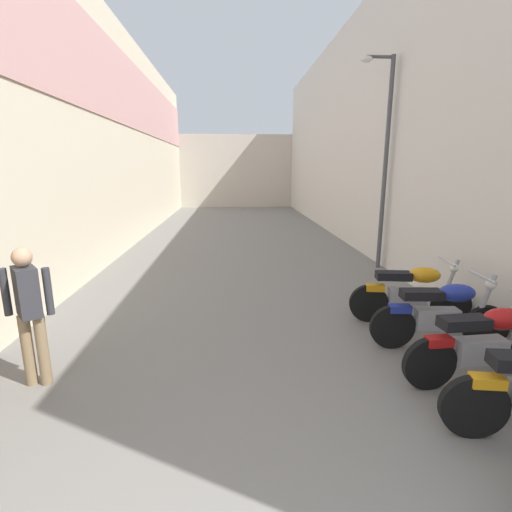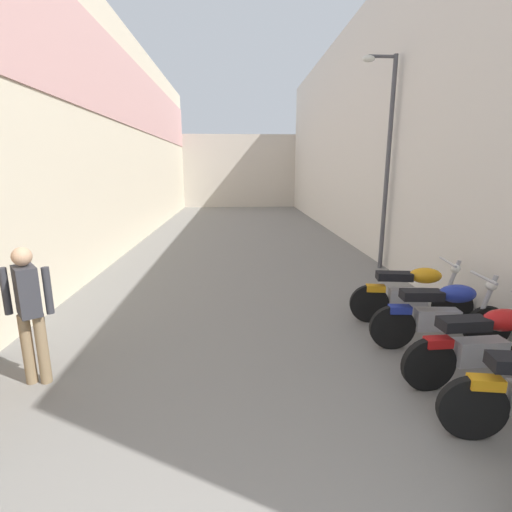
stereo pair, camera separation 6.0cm
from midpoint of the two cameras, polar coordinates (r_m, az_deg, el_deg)
name	(u,v)px [view 1 (the left image)]	position (r m, az deg, el deg)	size (l,w,h in m)	color
ground_plane	(244,258)	(10.19, -2.05, -0.32)	(39.24, 39.24, 0.00)	slate
building_left	(119,138)	(12.34, -20.10, 16.43)	(0.45, 23.24, 6.42)	beige
building_right	(358,133)	(12.56, 14.98, 17.55)	(0.45, 23.24, 6.85)	beige
building_far_end	(236,171)	(24.52, -3.13, 12.67)	(9.79, 2.00, 4.33)	beige
motorcycle_third	(486,343)	(4.92, 31.02, -11.24)	(1.85, 0.58, 1.04)	black
motorcycle_fourth	(441,313)	(5.62, 25.90, -7.73)	(1.85, 0.58, 1.04)	black
motorcycle_fifth	(411,292)	(6.33, 22.13, -5.08)	(1.84, 0.58, 1.04)	black
pedestrian_mid_alley	(29,307)	(4.79, -31.35, -6.59)	(0.52, 0.39, 1.57)	#8C7251
street_lamp	(383,150)	(9.38, 18.40, 14.98)	(0.79, 0.18, 4.76)	#47474C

